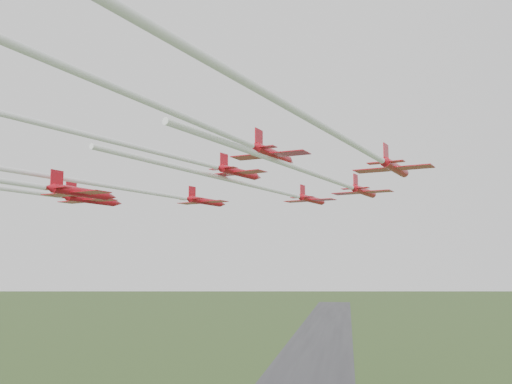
# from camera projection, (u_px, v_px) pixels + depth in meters

# --- Properties ---
(runway) EXTENTS (38.00, 900.00, 0.04)m
(runway) POSITION_uv_depth(u_px,v_px,m) (313.00, 363.00, 265.04)
(runway) COLOR #37373A
(runway) RESTS_ON ground
(jet_lead) EXTENTS (23.12, 55.51, 2.73)m
(jet_lead) POSITION_uv_depth(u_px,v_px,m) (274.00, 191.00, 88.55)
(jet_lead) COLOR red
(jet_row2_left) EXTENTS (23.74, 53.95, 2.61)m
(jet_row2_left) POSITION_uv_depth(u_px,v_px,m) (147.00, 192.00, 82.03)
(jet_row2_left) COLOR red
(jet_row2_right) EXTENTS (20.00, 49.30, 2.55)m
(jet_row2_right) POSITION_uv_depth(u_px,v_px,m) (333.00, 181.00, 71.44)
(jet_row2_right) COLOR red
(jet_row3_left) EXTENTS (21.23, 49.54, 2.84)m
(jet_row3_left) POSITION_uv_depth(u_px,v_px,m) (26.00, 191.00, 74.64)
(jet_row3_left) COLOR red
(jet_row3_mid) EXTENTS (18.59, 40.06, 2.47)m
(jet_row3_mid) POSITION_uv_depth(u_px,v_px,m) (197.00, 162.00, 67.32)
(jet_row3_mid) COLOR red
(jet_row3_right) EXTENTS (20.36, 51.61, 2.65)m
(jet_row3_right) POSITION_uv_depth(u_px,v_px,m) (360.00, 148.00, 54.19)
(jet_row3_right) COLOR red
(jet_row4_left) EXTENTS (17.08, 41.14, 2.63)m
(jet_row4_left) POSITION_uv_depth(u_px,v_px,m) (19.00, 183.00, 59.22)
(jet_row4_left) COLOR red
(jet_row4_right) EXTENTS (21.39, 62.64, 2.36)m
(jet_row4_right) POSITION_uv_depth(u_px,v_px,m) (168.00, 110.00, 40.70)
(jet_row4_right) COLOR red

